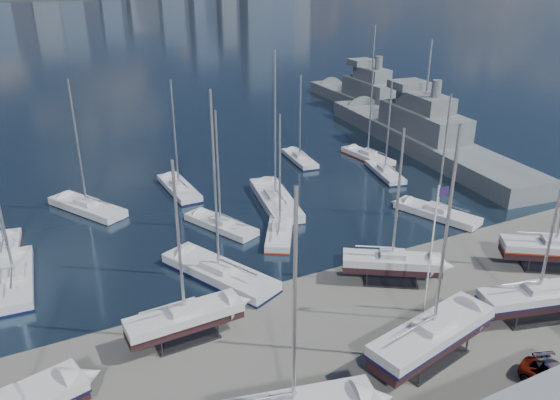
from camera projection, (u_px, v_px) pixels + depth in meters
ground at (390, 328)px, 42.95m from camera, size 1400.00×1400.00×0.00m
water at (39, 20)px, 297.33m from camera, size 1400.00×600.00×0.40m
sailboat_cradle_2 at (185, 318)px, 40.86m from camera, size 8.89×2.78×14.50m
sailboat_cradle_3 at (433, 335)px, 38.72m from camera, size 11.31×5.17×17.52m
sailboat_cradle_4 at (392, 262)px, 48.56m from camera, size 8.61×6.78×14.32m
sailboat_cradle_5 at (538, 297)px, 43.36m from camera, size 9.85×4.97×15.39m
sailboat_cradle_6 at (554, 249)px, 50.79m from camera, size 9.33×7.54×15.38m
sailboat_moored_0 at (15, 281)px, 48.89m from camera, size 3.78×11.09×16.31m
sailboat_moored_1 at (6, 251)px, 54.11m from camera, size 3.31×8.57×12.48m
sailboat_moored_2 at (87, 209)px, 63.51m from camera, size 7.78×10.74×16.06m
sailboat_moored_3 at (219, 275)px, 49.83m from camera, size 8.06×12.46×18.14m
sailboat_moored_4 at (221, 226)px, 59.32m from camera, size 5.93×9.35×13.72m
sailboat_moored_5 at (179, 189)px, 69.06m from camera, size 3.05×9.99×14.82m
sailboat_moored_6 at (280, 232)px, 57.94m from camera, size 6.84×9.16×13.65m
sailboat_moored_7 at (275, 202)px, 65.33m from camera, size 5.88×12.96×18.91m
sailboat_moored_8 at (300, 160)px, 79.82m from camera, size 3.48×9.04×13.18m
sailboat_moored_9 at (437, 214)px, 62.06m from camera, size 5.98×10.09×14.73m
sailboat_moored_10 at (385, 173)px, 74.51m from camera, size 4.57×9.28×13.37m
sailboat_moored_11 at (368, 157)px, 80.82m from camera, size 3.52×9.63×14.09m
naval_ship_east at (421, 138)px, 85.10m from camera, size 13.20×48.25×18.29m
naval_ship_west at (370, 101)px, 108.55m from camera, size 9.21×41.15×17.67m
car_c at (556, 379)px, 36.78m from camera, size 3.54×5.01×1.27m
flagpole at (432, 246)px, 41.43m from camera, size 1.03×0.12×11.67m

